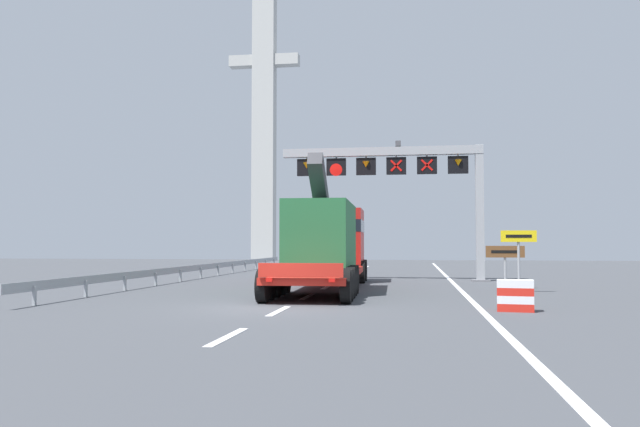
# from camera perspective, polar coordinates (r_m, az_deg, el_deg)

# --- Properties ---
(ground) EXTENTS (112.00, 112.00, 0.00)m
(ground) POSITION_cam_1_polar(r_m,az_deg,el_deg) (19.24, -4.52, -8.47)
(ground) COLOR #424449
(lane_markings) EXTENTS (0.20, 42.73, 0.01)m
(lane_markings) POSITION_cam_1_polar(r_m,az_deg,el_deg) (33.00, 1.77, -6.07)
(lane_markings) COLOR silver
(lane_markings) RESTS_ON ground
(edge_line_right) EXTENTS (0.20, 63.00, 0.01)m
(edge_line_right) POSITION_cam_1_polar(r_m,az_deg,el_deg) (30.78, 12.04, -6.25)
(edge_line_right) COLOR silver
(edge_line_right) RESTS_ON ground
(overhead_lane_gantry) EXTENTS (10.76, 0.90, 7.32)m
(overhead_lane_gantry) POSITION_cam_1_polar(r_m,az_deg,el_deg) (33.46, 7.71, 3.73)
(overhead_lane_gantry) COLOR #9EA0A5
(overhead_lane_gantry) RESTS_ON ground
(heavy_haul_truck_red) EXTENTS (3.34, 14.12, 5.30)m
(heavy_haul_truck_red) POSITION_cam_1_polar(r_m,az_deg,el_deg) (27.68, 0.74, -2.60)
(heavy_haul_truck_red) COLOR red
(heavy_haul_truck_red) RESTS_ON ground
(exit_sign_yellow) EXTENTS (1.36, 0.15, 2.44)m
(exit_sign_yellow) POSITION_cam_1_polar(r_m,az_deg,el_deg) (25.94, 17.51, -2.82)
(exit_sign_yellow) COLOR #9EA0A5
(exit_sign_yellow) RESTS_ON ground
(tourist_info_sign_brown) EXTENTS (1.61, 0.15, 1.83)m
(tourist_info_sign_brown) POSITION_cam_1_polar(r_m,az_deg,el_deg) (28.10, 16.38, -3.69)
(tourist_info_sign_brown) COLOR #9EA0A5
(tourist_info_sign_brown) RESTS_ON ground
(crash_barrier_striped) EXTENTS (1.06, 0.63, 0.90)m
(crash_barrier_striped) POSITION_cam_1_polar(r_m,az_deg,el_deg) (18.88, 17.23, -7.09)
(crash_barrier_striped) COLOR red
(crash_barrier_striped) RESTS_ON ground
(guardrail_left) EXTENTS (0.13, 37.45, 0.76)m
(guardrail_left) POSITION_cam_1_polar(r_m,az_deg,el_deg) (37.31, -10.00, -4.79)
(guardrail_left) COLOR #999EA3
(guardrail_left) RESTS_ON ground
(bridge_pylon_distant) EXTENTS (9.00, 2.00, 40.84)m
(bridge_pylon_distant) POSITION_cam_1_polar(r_m,az_deg,el_deg) (82.35, -5.06, 10.54)
(bridge_pylon_distant) COLOR #B7B7B2
(bridge_pylon_distant) RESTS_ON ground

